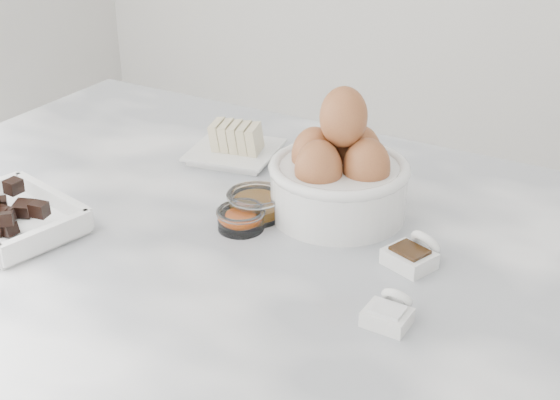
{
  "coord_description": "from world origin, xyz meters",
  "views": [
    {
      "loc": [
        0.47,
        -0.76,
        1.44
      ],
      "look_at": [
        0.02,
        0.03,
        0.98
      ],
      "focal_mm": 50.0,
      "sensor_mm": 36.0,
      "label": 1
    }
  ],
  "objects_px": {
    "zest_bowl": "(241,218)",
    "vanilla_spoon": "(413,254)",
    "butter_plate": "(233,145)",
    "chocolate_dish": "(11,215)",
    "honey_bowl": "(256,204)",
    "sugar_ramekin": "(364,179)",
    "salt_spoon": "(390,312)",
    "egg_bowl": "(339,175)"
  },
  "relations": [
    {
      "from": "butter_plate",
      "to": "salt_spoon",
      "type": "bearing_deg",
      "value": -36.71
    },
    {
      "from": "sugar_ramekin",
      "to": "zest_bowl",
      "type": "distance_m",
      "value": 0.2
    },
    {
      "from": "chocolate_dish",
      "to": "egg_bowl",
      "type": "bearing_deg",
      "value": 35.59
    },
    {
      "from": "chocolate_dish",
      "to": "zest_bowl",
      "type": "relative_size",
      "value": 3.19
    },
    {
      "from": "chocolate_dish",
      "to": "sugar_ramekin",
      "type": "xyz_separation_m",
      "value": [
        0.36,
        0.32,
        0.01
      ]
    },
    {
      "from": "butter_plate",
      "to": "salt_spoon",
      "type": "xyz_separation_m",
      "value": [
        0.39,
        -0.29,
        -0.01
      ]
    },
    {
      "from": "butter_plate",
      "to": "sugar_ramekin",
      "type": "bearing_deg",
      "value": -6.82
    },
    {
      "from": "chocolate_dish",
      "to": "honey_bowl",
      "type": "relative_size",
      "value": 2.58
    },
    {
      "from": "sugar_ramekin",
      "to": "honey_bowl",
      "type": "height_order",
      "value": "sugar_ramekin"
    },
    {
      "from": "sugar_ramekin",
      "to": "salt_spoon",
      "type": "height_order",
      "value": "sugar_ramekin"
    },
    {
      "from": "butter_plate",
      "to": "egg_bowl",
      "type": "relative_size",
      "value": 0.81
    },
    {
      "from": "salt_spoon",
      "to": "chocolate_dish",
      "type": "bearing_deg",
      "value": -173.78
    },
    {
      "from": "chocolate_dish",
      "to": "honey_bowl",
      "type": "bearing_deg",
      "value": 36.73
    },
    {
      "from": "honey_bowl",
      "to": "vanilla_spoon",
      "type": "height_order",
      "value": "vanilla_spoon"
    },
    {
      "from": "zest_bowl",
      "to": "honey_bowl",
      "type": "bearing_deg",
      "value": 92.75
    },
    {
      "from": "egg_bowl",
      "to": "salt_spoon",
      "type": "distance_m",
      "value": 0.26
    },
    {
      "from": "chocolate_dish",
      "to": "sugar_ramekin",
      "type": "height_order",
      "value": "sugar_ramekin"
    },
    {
      "from": "honey_bowl",
      "to": "zest_bowl",
      "type": "relative_size",
      "value": 1.23
    },
    {
      "from": "honey_bowl",
      "to": "zest_bowl",
      "type": "xyz_separation_m",
      "value": [
        0.0,
        -0.04,
        -0.0
      ]
    },
    {
      "from": "egg_bowl",
      "to": "chocolate_dish",
      "type": "bearing_deg",
      "value": -144.41
    },
    {
      "from": "vanilla_spoon",
      "to": "salt_spoon",
      "type": "xyz_separation_m",
      "value": [
        0.02,
        -0.13,
        -0.0
      ]
    },
    {
      "from": "zest_bowl",
      "to": "vanilla_spoon",
      "type": "xyz_separation_m",
      "value": [
        0.23,
        0.03,
        -0.0
      ]
    },
    {
      "from": "honey_bowl",
      "to": "vanilla_spoon",
      "type": "bearing_deg",
      "value": -3.05
    },
    {
      "from": "sugar_ramekin",
      "to": "vanilla_spoon",
      "type": "xyz_separation_m",
      "value": [
        0.13,
        -0.14,
        -0.01
      ]
    },
    {
      "from": "sugar_ramekin",
      "to": "egg_bowl",
      "type": "height_order",
      "value": "egg_bowl"
    },
    {
      "from": "chocolate_dish",
      "to": "salt_spoon",
      "type": "height_order",
      "value": "chocolate_dish"
    },
    {
      "from": "egg_bowl",
      "to": "vanilla_spoon",
      "type": "bearing_deg",
      "value": -27.74
    },
    {
      "from": "chocolate_dish",
      "to": "sugar_ramekin",
      "type": "distance_m",
      "value": 0.48
    },
    {
      "from": "chocolate_dish",
      "to": "zest_bowl",
      "type": "bearing_deg",
      "value": 30.21
    },
    {
      "from": "butter_plate",
      "to": "zest_bowl",
      "type": "height_order",
      "value": "butter_plate"
    },
    {
      "from": "zest_bowl",
      "to": "salt_spoon",
      "type": "bearing_deg",
      "value": -20.89
    },
    {
      "from": "honey_bowl",
      "to": "salt_spoon",
      "type": "xyz_separation_m",
      "value": [
        0.25,
        -0.14,
        -0.01
      ]
    },
    {
      "from": "butter_plate",
      "to": "vanilla_spoon",
      "type": "bearing_deg",
      "value": -24.22
    },
    {
      "from": "egg_bowl",
      "to": "vanilla_spoon",
      "type": "distance_m",
      "value": 0.16
    },
    {
      "from": "butter_plate",
      "to": "zest_bowl",
      "type": "relative_size",
      "value": 2.36
    },
    {
      "from": "egg_bowl",
      "to": "vanilla_spoon",
      "type": "xyz_separation_m",
      "value": [
        0.14,
        -0.07,
        -0.05
      ]
    },
    {
      "from": "honey_bowl",
      "to": "salt_spoon",
      "type": "distance_m",
      "value": 0.29
    },
    {
      "from": "honey_bowl",
      "to": "vanilla_spoon",
      "type": "distance_m",
      "value": 0.23
    },
    {
      "from": "chocolate_dish",
      "to": "zest_bowl",
      "type": "distance_m",
      "value": 0.3
    },
    {
      "from": "butter_plate",
      "to": "vanilla_spoon",
      "type": "height_order",
      "value": "butter_plate"
    },
    {
      "from": "sugar_ramekin",
      "to": "honey_bowl",
      "type": "relative_size",
      "value": 1.1
    },
    {
      "from": "chocolate_dish",
      "to": "salt_spoon",
      "type": "bearing_deg",
      "value": 6.22
    }
  ]
}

